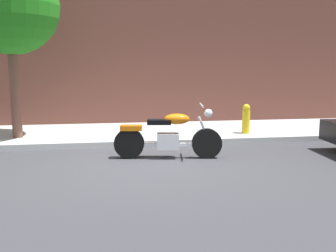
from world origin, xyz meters
TOP-DOWN VIEW (x-y plane):
  - ground_plane at (0.00, 0.00)m, footprint 60.00×60.00m
  - sidewalk at (0.00, 3.06)m, footprint 24.72×2.97m
  - motorcycle at (0.50, 0.42)m, footprint 2.21×0.74m
  - street_tree at (-2.93, 2.52)m, footprint 2.30×2.30m
  - fire_hydrant at (2.83, 2.24)m, footprint 0.20×0.20m

SIDE VIEW (x-z plane):
  - ground_plane at x=0.00m, z-range 0.00..0.00m
  - sidewalk at x=0.00m, z-range 0.00..0.14m
  - motorcycle at x=0.50m, z-range -0.11..1.00m
  - fire_hydrant at x=2.83m, z-range 0.00..0.91m
  - street_tree at x=-2.93m, z-range 1.04..5.48m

